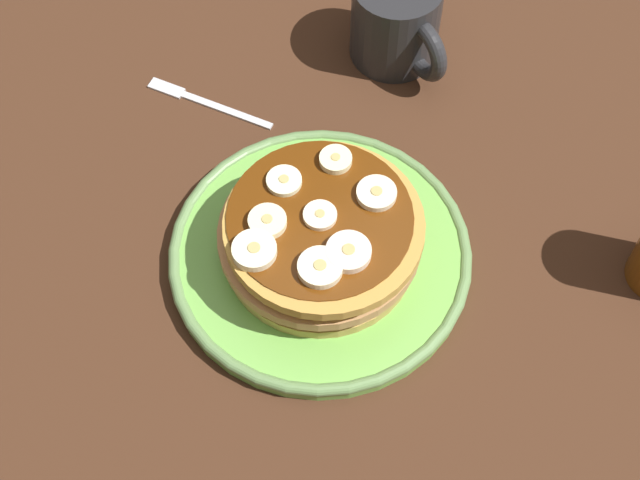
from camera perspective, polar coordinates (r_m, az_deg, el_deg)
ground_plane at (r=83.99cm, az=0.00°, el=-1.73°), size 140.00×140.00×3.00cm
plate at (r=81.83cm, az=0.00°, el=-0.89°), size 25.89×25.89×1.81cm
pancake_stack at (r=78.87cm, az=-0.09°, el=0.20°), size 17.25×17.41×5.61cm
banana_slice_0 at (r=76.35cm, az=0.20°, el=1.36°), size 2.73×2.73×0.71cm
banana_slice_1 at (r=77.61cm, az=3.37°, el=2.76°), size 3.30×3.30×0.84cm
banana_slice_2 at (r=79.35cm, az=0.93°, el=4.77°), size 2.73×2.73×0.88cm
banana_slice_3 at (r=78.27cm, az=-2.15°, el=3.50°), size 2.93×2.93×0.73cm
banana_slice_4 at (r=74.69cm, az=1.99°, el=-0.58°), size 3.60×3.60×0.98cm
banana_slice_5 at (r=76.10cm, az=-3.14°, el=1.08°), size 3.10×3.10×0.93cm
banana_slice_6 at (r=74.59cm, az=-3.75°, el=-0.87°), size 3.55×3.55×0.99cm
banana_slice_7 at (r=73.86cm, az=0.01°, el=-1.67°), size 3.55×3.55×0.97cm
coffee_mug at (r=93.37cm, az=4.65°, el=12.83°), size 11.94×8.51×8.75cm
fork at (r=92.91cm, az=-7.00°, el=8.22°), size 11.46×7.86×0.50cm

